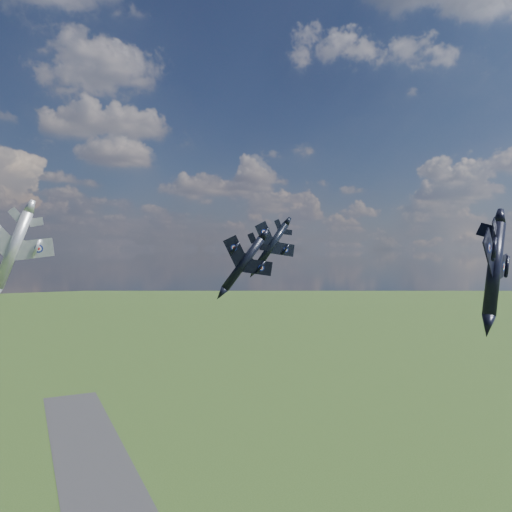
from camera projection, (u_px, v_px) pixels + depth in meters
name	position (u px, v px, depth m)	size (l,w,h in m)	color
jet_lead_navy	(243.00, 264.00, 73.18)	(9.00, 12.55, 2.60)	black
jet_right_navy	(494.00, 269.00, 57.84)	(11.21, 15.64, 3.23)	black
jet_high_navy	(271.00, 246.00, 92.87)	(9.93, 13.85, 2.87)	black
jet_left_silver	(13.00, 250.00, 58.56)	(9.41, 13.12, 2.72)	#ABADB6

